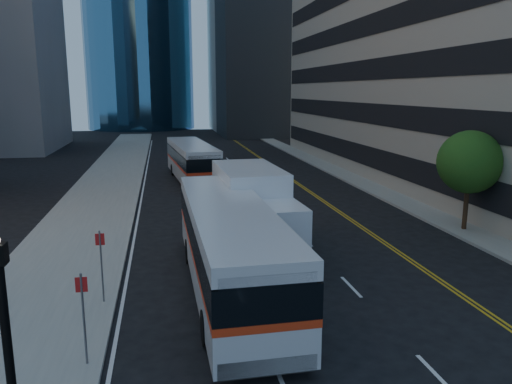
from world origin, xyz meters
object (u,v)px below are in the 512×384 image
lamp_post (8,353)px  bus_rear (192,161)px  bus_front (230,245)px  box_truck (254,209)px  street_tree (470,162)px

lamp_post → bus_rear: 31.79m
bus_front → bus_rear: bearing=89.1°
box_truck → street_tree: bearing=3.7°
bus_rear → bus_front: bearing=-95.5°
street_tree → lamp_post: (-18.00, -14.00, -0.92)m
street_tree → box_truck: 11.50m
lamp_post → bus_rear: size_ratio=0.38×
street_tree → bus_front: (-13.00, -5.55, -1.88)m
lamp_post → bus_rear: (5.00, 31.38, -1.06)m
street_tree → bus_rear: street_tree is taller
lamp_post → bus_front: 9.86m
bus_rear → lamp_post: bearing=-104.6°
bus_front → box_truck: 4.67m
street_tree → bus_rear: bearing=126.8°
bus_front → bus_rear: bus_front is taller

